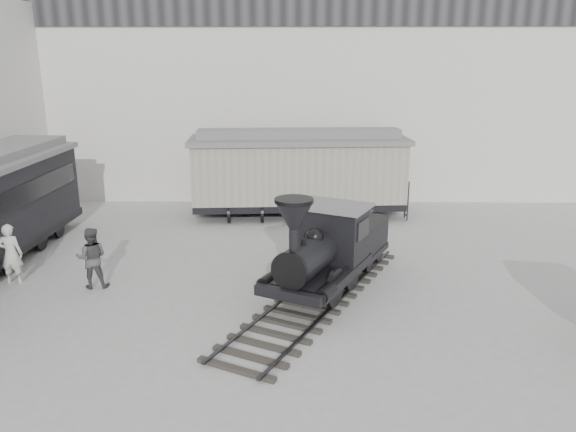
{
  "coord_description": "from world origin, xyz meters",
  "views": [
    {
      "loc": [
        0.46,
        -12.3,
        6.69
      ],
      "look_at": [
        0.3,
        4.24,
        2.0
      ],
      "focal_mm": 35.0,
      "sensor_mm": 36.0,
      "label": 1
    }
  ],
  "objects_px": {
    "visitor_a": "(11,254)",
    "visitor_b": "(92,258)",
    "locomotive": "(327,253)",
    "boxcar": "(299,171)"
  },
  "relations": [
    {
      "from": "visitor_a",
      "to": "visitor_b",
      "type": "height_order",
      "value": "visitor_a"
    },
    {
      "from": "locomotive",
      "to": "boxcar",
      "type": "distance_m",
      "value": 8.3
    },
    {
      "from": "boxcar",
      "to": "visitor_a",
      "type": "bearing_deg",
      "value": -142.16
    },
    {
      "from": "visitor_a",
      "to": "visitor_b",
      "type": "bearing_deg",
      "value": 171.98
    },
    {
      "from": "visitor_b",
      "to": "visitor_a",
      "type": "bearing_deg",
      "value": -14.75
    },
    {
      "from": "boxcar",
      "to": "visitor_a",
      "type": "height_order",
      "value": "boxcar"
    },
    {
      "from": "locomotive",
      "to": "visitor_a",
      "type": "relative_size",
      "value": 4.76
    },
    {
      "from": "visitor_b",
      "to": "boxcar",
      "type": "bearing_deg",
      "value": -136.59
    },
    {
      "from": "locomotive",
      "to": "boxcar",
      "type": "bearing_deg",
      "value": 121.83
    },
    {
      "from": "boxcar",
      "to": "visitor_b",
      "type": "xyz_separation_m",
      "value": [
        -6.23,
        -8.02,
        -1.05
      ]
    }
  ]
}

